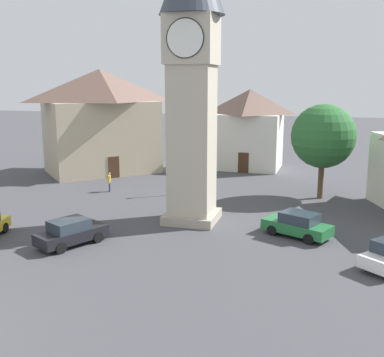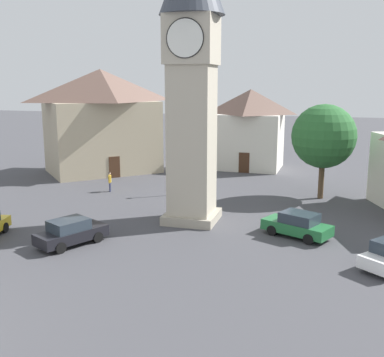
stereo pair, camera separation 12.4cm
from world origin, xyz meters
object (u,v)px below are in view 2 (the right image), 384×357
clock_tower (192,53)px  pedestrian (110,180)px  tree (324,136)px  car_white_side (71,232)px  building_shop_left (250,128)px  car_red_corner (297,225)px  building_terrace_right (102,120)px  lamp_post (191,156)px

clock_tower → pedestrian: (-9.12, 6.31, -10.00)m
clock_tower → pedestrian: clock_tower is taller
clock_tower → tree: (8.31, 8.82, -5.98)m
car_white_side → clock_tower: bearing=49.6°
clock_tower → car_white_side: size_ratio=4.26×
car_white_side → building_shop_left: building_shop_left is taller
car_red_corner → car_white_side: same height
car_red_corner → pedestrian: size_ratio=2.63×
car_red_corner → building_shop_left: bearing=106.3°
clock_tower → pedestrian: bearing=145.3°
clock_tower → tree: clock_tower is taller
building_terrace_right → lamp_post: size_ratio=2.76×
building_terrace_right → building_shop_left: bearing=23.5°
building_shop_left → car_white_side: bearing=-102.7°
car_red_corner → lamp_post: size_ratio=0.93×
tree → lamp_post: (-10.50, -1.47, -1.80)m
clock_tower → tree: 13.52m
building_shop_left → building_terrace_right: 15.68m
clock_tower → car_red_corner: (7.06, -1.42, -10.25)m
car_white_side → building_terrace_right: bearing=111.7°
car_white_side → building_terrace_right: (-8.25, 20.74, 4.60)m
clock_tower → car_white_side: clock_tower is taller
tree → building_shop_left: size_ratio=0.89×
car_white_side → building_shop_left: bearing=77.3°
pedestrian → car_red_corner: bearing=-25.5°
car_white_side → lamp_post: bearing=76.7°
tree → clock_tower: bearing=-133.3°
car_red_corner → building_shop_left: building_shop_left is taller
pedestrian → building_terrace_right: bearing=119.8°
clock_tower → pedestrian: size_ratio=11.18×
car_red_corner → car_white_side: 13.47m
pedestrian → car_white_side: bearing=-73.9°
car_white_side → tree: (13.76, 15.24, 4.27)m
car_red_corner → pedestrian: 17.93m
pedestrian → clock_tower: bearing=-34.7°
car_red_corner → tree: (1.25, 10.24, 4.27)m
lamp_post → car_white_side: bearing=-103.3°
clock_tower → lamp_post: clock_tower is taller
clock_tower → building_terrace_right: 20.62m
tree → car_red_corner: bearing=-97.0°
car_red_corner → car_white_side: size_ratio=1.00×
clock_tower → building_terrace_right: size_ratio=1.43×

